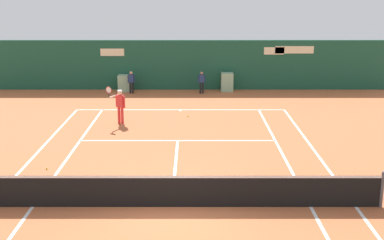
% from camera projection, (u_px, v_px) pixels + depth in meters
% --- Properties ---
extents(ground_plane, '(80.00, 80.00, 0.01)m').
position_uv_depth(ground_plane, '(171.00, 199.00, 15.10)').
color(ground_plane, '#BC6038').
extents(tennis_net, '(12.10, 0.10, 1.07)m').
position_uv_depth(tennis_net, '(170.00, 190.00, 14.41)').
color(tennis_net, '#4C4C51').
rests_on(tennis_net, ground_plane).
extents(sponsor_back_wall, '(25.00, 1.02, 2.99)m').
position_uv_depth(sponsor_back_wall, '(180.00, 66.00, 30.57)').
color(sponsor_back_wall, '#194C38').
rests_on(sponsor_back_wall, ground_plane).
extents(player_on_baseline, '(0.82, 0.62, 1.81)m').
position_uv_depth(player_on_baseline, '(118.00, 104.00, 23.01)').
color(player_on_baseline, red).
rests_on(player_on_baseline, ground_plane).
extents(ball_kid_left_post, '(0.43, 0.19, 1.29)m').
position_uv_depth(ball_kid_left_post, '(200.00, 81.00, 29.59)').
color(ball_kid_left_post, black).
rests_on(ball_kid_left_post, ground_plane).
extents(ball_kid_right_post, '(0.43, 0.21, 1.31)m').
position_uv_depth(ball_kid_right_post, '(129.00, 81.00, 29.58)').
color(ball_kid_right_post, black).
rests_on(ball_kid_right_post, ground_plane).
extents(tennis_ball_mid_court, '(0.07, 0.07, 0.07)m').
position_uv_depth(tennis_ball_mid_court, '(186.00, 116.00, 24.49)').
color(tennis_ball_mid_court, '#CCE033').
rests_on(tennis_ball_mid_court, ground_plane).
extents(tennis_ball_near_service_line, '(0.07, 0.07, 0.07)m').
position_uv_depth(tennis_ball_near_service_line, '(45.00, 169.00, 17.47)').
color(tennis_ball_near_service_line, '#CCE033').
rests_on(tennis_ball_near_service_line, ground_plane).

